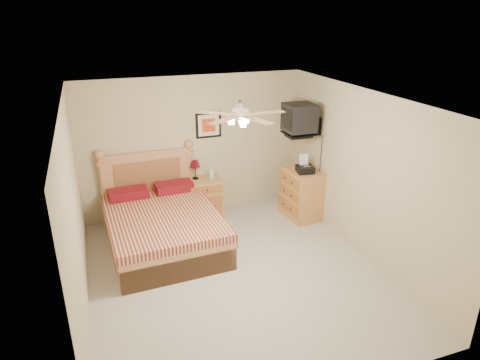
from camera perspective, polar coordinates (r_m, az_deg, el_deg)
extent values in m
plane|color=#ABA69A|center=(6.28, -0.62, -12.37)|extent=(4.50, 4.50, 0.00)
cube|color=white|center=(5.29, -0.73, 10.62)|extent=(4.00, 4.50, 0.04)
cube|color=#C2B38F|center=(7.70, -6.13, 4.50)|extent=(4.00, 0.04, 2.50)
cube|color=#C2B38F|center=(3.89, 10.53, -14.53)|extent=(4.00, 0.04, 2.50)
cube|color=#C2B38F|center=(5.43, -21.15, -4.60)|extent=(0.04, 4.50, 2.50)
cube|color=#C2B38F|center=(6.55, 16.13, 0.56)|extent=(0.04, 4.50, 2.50)
cube|color=#A47C3E|center=(7.82, -4.80, -2.27)|extent=(0.65, 0.50, 0.69)
imported|color=silver|center=(7.66, -3.84, 1.06)|extent=(0.13, 0.13, 0.26)
cube|color=black|center=(7.64, -4.23, 7.32)|extent=(0.46, 0.04, 0.46)
cube|color=#C67842|center=(7.77, 8.19, -1.71)|extent=(0.59, 0.80, 0.90)
imported|color=#B7AB92|center=(7.83, 7.39, 2.15)|extent=(0.27, 0.30, 0.02)
imported|color=tan|center=(7.84, 7.41, 2.34)|extent=(0.25, 0.29, 0.02)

